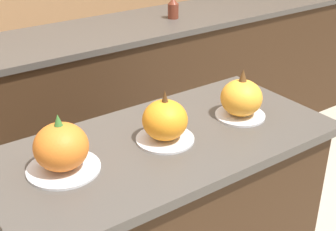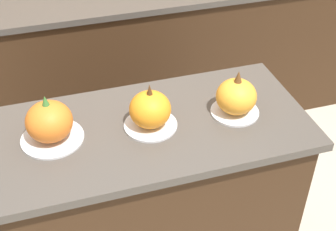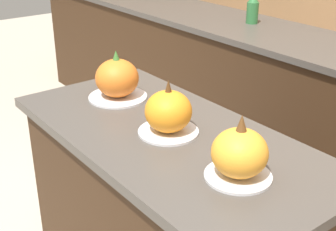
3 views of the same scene
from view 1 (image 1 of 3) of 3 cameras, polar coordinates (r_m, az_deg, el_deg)
name	(u,v)px [view 1 (image 1 of 3)]	position (r m, az deg, el deg)	size (l,w,h in m)	color
back_counter	(45,120)	(2.81, -14.79, -0.53)	(6.00, 0.60, 0.94)	#382314
pumpkin_cake_left	(61,149)	(1.47, -12.88, -3.96)	(0.23, 0.23, 0.19)	silver
pumpkin_cake_center	(165,122)	(1.59, -0.42, -0.77)	(0.20, 0.20, 0.19)	silver
pumpkin_cake_right	(241,99)	(1.78, 8.92, 2.02)	(0.19, 0.19, 0.19)	silver
bottle_short	(173,8)	(2.99, 0.63, 12.93)	(0.07, 0.07, 0.13)	maroon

